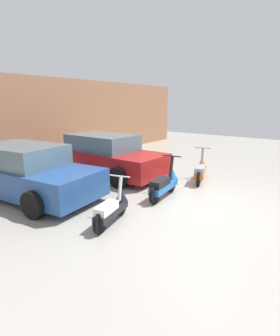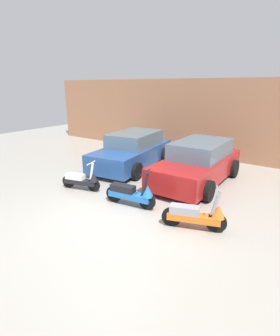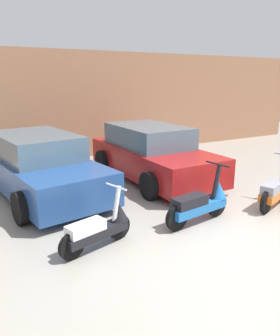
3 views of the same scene
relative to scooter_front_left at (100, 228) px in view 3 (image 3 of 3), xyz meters
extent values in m
plane|color=#9E998E|center=(1.94, -1.02, -0.33)|extent=(28.00, 28.00, 0.00)
cube|color=#9E6B4C|center=(1.94, 6.06, 1.40)|extent=(19.60, 0.12, 3.46)
cylinder|color=black|center=(0.39, 0.11, -0.12)|extent=(0.42, 0.18, 0.41)
cylinder|color=black|center=(-0.50, -0.14, -0.12)|extent=(0.42, 0.18, 0.41)
cube|color=black|center=(-0.06, -0.02, -0.07)|extent=(1.11, 0.53, 0.14)
cube|color=white|center=(-0.24, -0.07, 0.08)|extent=(0.65, 0.39, 0.16)
cylinder|color=white|center=(0.34, 0.09, 0.29)|extent=(0.20, 0.12, 0.59)
cylinder|color=white|center=(0.34, 0.09, 0.59)|extent=(0.15, 0.47, 0.03)
cone|color=black|center=(0.40, 0.11, 0.14)|extent=(0.34, 0.34, 0.27)
cylinder|color=black|center=(2.43, 0.03, -0.10)|extent=(0.48, 0.14, 0.47)
cylinder|color=black|center=(1.40, -0.10, -0.10)|extent=(0.48, 0.14, 0.47)
cube|color=#1E66B2|center=(1.92, -0.04, -0.04)|extent=(1.25, 0.45, 0.16)
cube|color=black|center=(1.70, -0.06, 0.14)|extent=(0.72, 0.36, 0.18)
cylinder|color=black|center=(2.38, 0.03, 0.38)|extent=(0.23, 0.11, 0.67)
cylinder|color=black|center=(2.38, 0.03, 0.71)|extent=(0.10, 0.54, 0.03)
cone|color=#1E66B2|center=(2.45, 0.04, 0.20)|extent=(0.35, 0.35, 0.31)
cylinder|color=black|center=(3.37, -0.34, -0.10)|extent=(0.46, 0.23, 0.46)
cube|color=orange|center=(3.85, -0.17, -0.04)|extent=(1.22, 0.66, 0.16)
cube|color=gray|center=(3.65, -0.24, 0.12)|extent=(0.72, 0.47, 0.18)
cube|color=navy|center=(-0.20, 2.86, 0.18)|extent=(2.23, 4.26, 0.68)
cube|color=slate|center=(-0.23, 3.10, 0.78)|extent=(1.78, 2.46, 0.53)
cylinder|color=black|center=(0.84, 1.73, -0.02)|extent=(0.29, 0.64, 0.62)
cylinder|color=black|center=(-0.90, 1.49, -0.02)|extent=(0.29, 0.64, 0.62)
cylinder|color=black|center=(0.50, 4.23, -0.02)|extent=(0.29, 0.64, 0.62)
cube|color=maroon|center=(2.65, 2.72, 0.18)|extent=(1.76, 4.12, 0.68)
cube|color=slate|center=(2.64, 2.97, 0.79)|extent=(1.53, 2.31, 0.54)
cylinder|color=black|center=(3.55, 1.46, -0.02)|extent=(0.22, 0.63, 0.62)
cylinder|color=black|center=(1.78, 1.44, -0.02)|extent=(0.22, 0.63, 0.62)
cylinder|color=black|center=(3.51, 4.00, -0.02)|extent=(0.22, 0.63, 0.62)
cylinder|color=black|center=(1.75, 3.98, -0.02)|extent=(0.22, 0.63, 0.62)
camera|label=1|loc=(-3.68, -3.56, 2.12)|focal=28.00mm
camera|label=2|loc=(5.96, -5.23, 2.83)|focal=28.00mm
camera|label=3|loc=(-1.74, -4.36, 2.22)|focal=35.00mm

